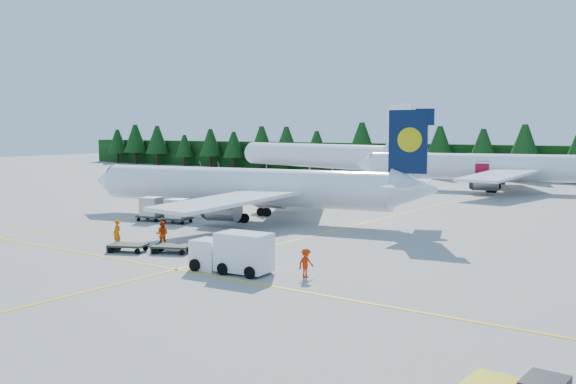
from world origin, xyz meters
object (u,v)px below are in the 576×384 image
Objects in this scene: airliner_red at (479,167)px; airliner_navy at (236,187)px; airstairs at (208,206)px; service_truck at (231,252)px.

airliner_navy is at bearing -115.01° from airliner_red.
airliner_red is at bearing 65.56° from airliner_navy.
airstairs is at bearing 167.12° from airliner_navy.
airliner_red is at bearing 90.17° from service_truck.
airstairs is at bearing 130.53° from service_truck.
airliner_navy is 5.02× the size of airstairs.
airstairs is at bearing -119.75° from airliner_red.
airliner_red is 7.11× the size of service_truck.
airliner_navy reaches higher than airstairs.
airstairs is 26.61m from service_truck.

